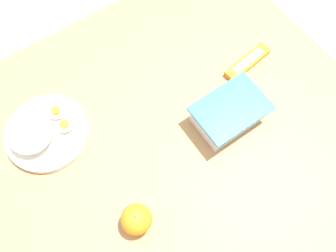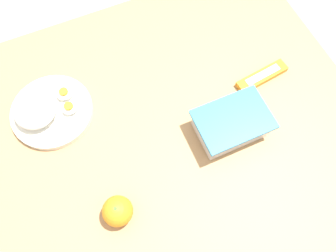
{
  "view_description": "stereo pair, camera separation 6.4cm",
  "coord_description": "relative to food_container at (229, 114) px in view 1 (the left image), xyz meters",
  "views": [
    {
      "loc": [
        0.15,
        0.26,
        1.56
      ],
      "look_at": [
        -0.04,
        -0.01,
        0.79
      ],
      "focal_mm": 35.0,
      "sensor_mm": 36.0,
      "label": 1
    },
    {
      "loc": [
        0.09,
        0.3,
        1.56
      ],
      "look_at": [
        -0.04,
        -0.01,
        0.79
      ],
      "focal_mm": 35.0,
      "sensor_mm": 36.0,
      "label": 2
    }
  ],
  "objects": [
    {
      "name": "candy_bar",
      "position": [
        -0.16,
        -0.1,
        -0.02
      ],
      "size": [
        0.16,
        0.06,
        0.02
      ],
      "color": "orange",
      "rests_on": "table"
    },
    {
      "name": "table",
      "position": [
        0.19,
        -0.05,
        -0.14
      ],
      "size": [
        1.14,
        0.94,
        0.76
      ],
      "color": "#AD7F51",
      "rests_on": "ground_plane"
    },
    {
      "name": "orange_fruit",
      "position": [
        0.34,
        0.09,
        0.0
      ],
      "size": [
        0.07,
        0.07,
        0.07
      ],
      "color": "orange",
      "rests_on": "table"
    },
    {
      "name": "food_container",
      "position": [
        0.0,
        0.0,
        0.0
      ],
      "size": [
        0.18,
        0.13,
        0.07
      ],
      "color": "white",
      "rests_on": "table"
    },
    {
      "name": "rice_plate",
      "position": [
        0.42,
        -0.23,
        -0.01
      ],
      "size": [
        0.22,
        0.22,
        0.07
      ],
      "color": "silver",
      "rests_on": "table"
    },
    {
      "name": "ground_plane",
      "position": [
        0.19,
        -0.05,
        -0.79
      ],
      "size": [
        10.0,
        10.0,
        0.0
      ],
      "primitive_type": "plane",
      "color": "#B2A899"
    }
  ]
}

